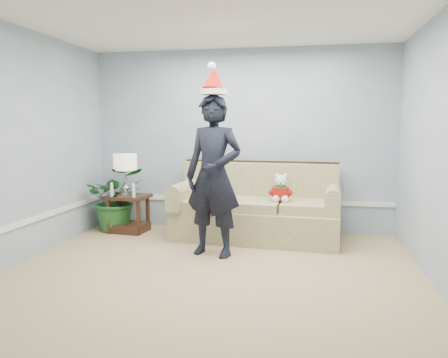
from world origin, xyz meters
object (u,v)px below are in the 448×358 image
(sofa, at_px, (257,211))
(table_lamp, at_px, (125,164))
(teddy_bear, at_px, (281,191))
(side_table, at_px, (129,217))
(houseplant, at_px, (117,199))
(man, at_px, (214,176))

(sofa, distance_m, table_lamp, 2.04)
(teddy_bear, bearing_deg, side_table, 174.00)
(table_lamp, bearing_deg, houseplant, 154.36)
(sofa, bearing_deg, teddy_bear, -20.28)
(side_table, height_order, houseplant, houseplant)
(sofa, xyz_separation_m, man, (-0.42, -0.92, 0.60))
(sofa, relative_size, houseplant, 2.41)
(sofa, distance_m, teddy_bear, 0.49)
(houseplant, bearing_deg, sofa, -1.43)
(side_table, bearing_deg, table_lamp, -115.85)
(sofa, height_order, teddy_bear, sofa)
(side_table, xyz_separation_m, table_lamp, (-0.02, -0.03, 0.80))
(man, relative_size, teddy_bear, 5.07)
(sofa, distance_m, houseplant, 2.13)
(table_lamp, height_order, man, man)
(side_table, distance_m, man, 1.91)
(sofa, height_order, houseplant, sofa)
(teddy_bear, bearing_deg, man, -137.08)
(man, bearing_deg, teddy_bear, 58.67)
(table_lamp, distance_m, houseplant, 0.58)
(side_table, height_order, teddy_bear, teddy_bear)
(table_lamp, xyz_separation_m, man, (1.51, -0.88, -0.04))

